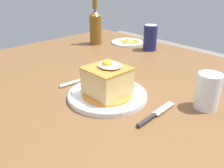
# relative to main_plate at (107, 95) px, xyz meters

# --- Properties ---
(dining_table) EXTENTS (1.47, 1.10, 0.75)m
(dining_table) POSITION_rel_main_plate_xyz_m (-0.01, 0.10, -0.10)
(dining_table) COLOR brown
(dining_table) RESTS_ON ground_plane
(main_plate) EXTENTS (0.25, 0.25, 0.02)m
(main_plate) POSITION_rel_main_plate_xyz_m (0.00, 0.00, 0.00)
(main_plate) COLOR white
(main_plate) RESTS_ON dining_table
(sandwich_meal) EXTENTS (0.16, 0.16, 0.12)m
(sandwich_meal) POSITION_rel_main_plate_xyz_m (0.00, 0.00, 0.05)
(sandwich_meal) COLOR orange
(sandwich_meal) RESTS_ON main_plate
(fork) EXTENTS (0.03, 0.14, 0.01)m
(fork) POSITION_rel_main_plate_xyz_m (-0.15, -0.01, -0.00)
(fork) COLOR silver
(fork) RESTS_ON dining_table
(knife) EXTENTS (0.03, 0.17, 0.01)m
(knife) POSITION_rel_main_plate_xyz_m (0.17, 0.01, -0.00)
(knife) COLOR #262628
(knife) RESTS_ON dining_table
(soda_can) EXTENTS (0.07, 0.07, 0.12)m
(soda_can) POSITION_rel_main_plate_xyz_m (-0.23, 0.49, 0.05)
(soda_can) COLOR #191E51
(soda_can) RESTS_ON dining_table
(beer_bottle_amber) EXTENTS (0.06, 0.06, 0.27)m
(beer_bottle_amber) POSITION_rel_main_plate_xyz_m (-0.50, 0.37, 0.09)
(beer_bottle_amber) COLOR brown
(beer_bottle_amber) RESTS_ON dining_table
(drinking_glass) EXTENTS (0.07, 0.07, 0.10)m
(drinking_glass) POSITION_rel_main_plate_xyz_m (0.24, 0.17, 0.04)
(drinking_glass) COLOR #3F2314
(drinking_glass) RESTS_ON dining_table
(side_plate_fries) EXTENTS (0.17, 0.17, 0.02)m
(side_plate_fries) POSITION_rel_main_plate_xyz_m (-0.39, 0.50, -0.00)
(side_plate_fries) COLOR white
(side_plate_fries) RESTS_ON dining_table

